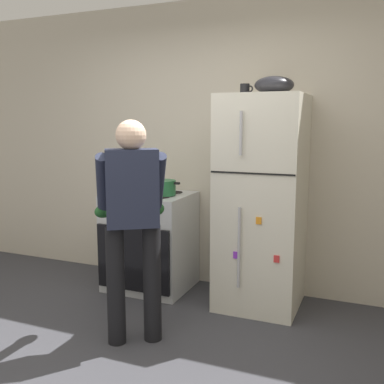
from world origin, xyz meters
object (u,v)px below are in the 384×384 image
(coffee_mug, at_px, (245,89))
(mixing_bowl, at_px, (274,85))
(person_cook, at_px, (132,212))
(pepper_mill, at_px, (132,180))
(stove_range, at_px, (150,241))
(red_pot, at_px, (162,188))
(refrigerator, at_px, (262,203))

(coffee_mug, bearing_deg, mixing_bowl, -10.99)
(person_cook, relative_size, mixing_bowl, 5.03)
(pepper_mill, relative_size, mixing_bowl, 0.56)
(pepper_mill, xyz_separation_m, mixing_bowl, (1.45, -0.20, 0.87))
(person_cook, bearing_deg, mixing_bowl, 51.90)
(stove_range, relative_size, pepper_mill, 5.15)
(red_pot, height_order, pepper_mill, pepper_mill)
(refrigerator, xyz_separation_m, pepper_mill, (-1.37, 0.20, 0.11))
(refrigerator, bearing_deg, person_cook, -125.10)
(person_cook, distance_m, pepper_mill, 1.37)
(coffee_mug, bearing_deg, red_pot, -172.27)
(pepper_mill, bearing_deg, person_cook, -59.89)
(refrigerator, xyz_separation_m, coffee_mug, (-0.18, 0.05, 0.95))
(red_pot, relative_size, mixing_bowl, 1.08)
(refrigerator, xyz_separation_m, red_pot, (-0.91, -0.05, 0.09))
(refrigerator, height_order, coffee_mug, coffee_mug)
(mixing_bowl, bearing_deg, stove_range, -179.49)
(refrigerator, relative_size, pepper_mill, 10.09)
(refrigerator, relative_size, coffee_mug, 16.12)
(refrigerator, bearing_deg, mixing_bowl, 0.22)
(red_pot, bearing_deg, coffee_mug, 7.73)
(stove_range, relative_size, person_cook, 0.58)
(stove_range, xyz_separation_m, coffee_mug, (0.90, 0.06, 1.40))
(person_cook, bearing_deg, stove_range, 111.63)
(red_pot, height_order, coffee_mug, coffee_mug)
(red_pot, bearing_deg, person_cook, -76.41)
(pepper_mill, bearing_deg, refrigerator, -8.29)
(red_pot, distance_m, pepper_mill, 0.52)
(mixing_bowl, bearing_deg, person_cook, -128.10)
(stove_range, relative_size, coffee_mug, 8.22)
(coffee_mug, xyz_separation_m, mixing_bowl, (0.26, -0.05, 0.02))
(coffee_mug, xyz_separation_m, pepper_mill, (-1.20, 0.15, -0.84))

